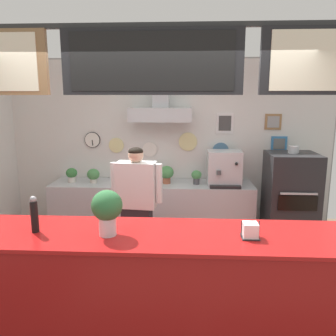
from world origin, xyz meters
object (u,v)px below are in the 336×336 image
Objects in this scene: potted_oregano at (196,176)px; espresso_machine at (224,168)px; pizza_oven at (290,204)px; potted_thyme at (93,175)px; potted_rosemary at (72,174)px; napkin_holder at (250,231)px; potted_basil at (167,173)px; shop_worker at (137,210)px; basil_vase at (107,210)px; pepper_grinder at (34,214)px.

espresso_machine is at bearing -0.01° from potted_oregano.
pizza_oven reaches higher than potted_thyme.
napkin_holder reaches higher than potted_rosemary.
potted_oregano is at bearing -3.38° from potted_basil.
shop_worker is 1.59m from espresso_machine.
shop_worker is 1.35m from potted_thyme.
espresso_machine is (1.12, 1.08, 0.30)m from shop_worker.
potted_basil is 1.85× the size of napkin_holder.
pizza_oven is at bearing 46.03° from basil_vase.
potted_rosemary is (-3.15, 0.29, 0.31)m from pizza_oven.
potted_thyme is 0.99× the size of potted_rosemary.
espresso_machine is at bearing 53.38° from pepper_grinder.
potted_thyme is at bearing 94.06° from pepper_grinder.
basil_vase is 2.58× the size of napkin_holder.
pizza_oven is 1.35m from potted_oregano.
potted_oregano is 1.46× the size of napkin_holder.
napkin_holder is (-0.04, -2.39, -0.01)m from espresso_machine.
pepper_grinder is (-0.63, -1.29, 0.38)m from shop_worker.
potted_thyme is (-1.09, -0.03, -0.03)m from potted_basil.
potted_rosemary is at bearing 114.55° from basil_vase.
potted_oregano is at bearing 167.91° from pizza_oven.
potted_thyme is (-2.81, 0.27, 0.31)m from pizza_oven.
potted_thyme is at bearing 107.80° from basil_vase.
espresso_machine is at bearing 0.23° from potted_thyme.
shop_worker is 7.47× the size of potted_thyme.
shop_worker is 11.26× the size of napkin_holder.
pepper_grinder reaches higher than potted_basil.
potted_oregano is 0.68× the size of pepper_grinder.
napkin_holder is (1.11, 0.01, -0.15)m from basil_vase.
pepper_grinder is (-1.36, -2.37, 0.21)m from potted_oregano.
pizza_oven is at bearing -5.43° from potted_thyme.
basil_vase is at bearing 94.21° from shop_worker.
pepper_grinder is at bearing 69.52° from shop_worker.
potted_oregano is (-1.28, 0.27, 0.31)m from pizza_oven.
pepper_grinder is (-2.64, -2.09, 0.52)m from pizza_oven.
potted_oregano is at bearing 179.99° from espresso_machine.
espresso_machine is at bearing -0.50° from potted_rosemary.
basil_vase reaches higher than pepper_grinder.
pepper_grinder is (-0.60, 0.03, -0.06)m from basil_vase.
espresso_machine reaches higher than potted_basil.
pepper_grinder is at bearing -141.65° from pizza_oven.
pizza_oven is 3.41m from pepper_grinder.
potted_basil is 1.09m from potted_thyme.
potted_basil is 2.57m from pepper_grinder.
pizza_oven is at bearing 66.25° from napkin_holder.
potted_rosemary is at bearing 179.39° from potted_oregano.
pizza_oven is 1.02m from espresso_machine.
shop_worker is (-2.01, -0.80, 0.14)m from pizza_oven.
basil_vase is (0.77, -2.39, 0.27)m from potted_thyme.
shop_worker reaches higher than potted_rosemary.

